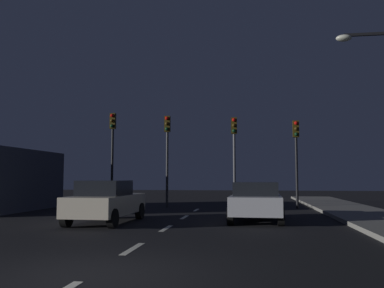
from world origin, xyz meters
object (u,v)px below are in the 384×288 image
car_stopped_ahead (256,201)px  car_adjacent_lane (106,201)px  traffic_signal_far_left (112,141)px  traffic_signal_center_right (234,144)px  traffic_signal_far_right (296,146)px  traffic_signal_center_left (167,143)px

car_stopped_ahead → car_adjacent_lane: bearing=-166.4°
car_adjacent_lane → traffic_signal_far_left: bearing=107.9°
traffic_signal_far_left → car_stopped_ahead: size_ratio=1.34×
traffic_signal_center_right → car_adjacent_lane: traffic_signal_center_right is taller
traffic_signal_center_right → traffic_signal_far_right: 3.32m
traffic_signal_far_right → car_stopped_ahead: size_ratio=1.19×
traffic_signal_center_right → car_stopped_ahead: size_ratio=1.25×
traffic_signal_far_right → car_stopped_ahead: traffic_signal_far_right is taller
traffic_signal_far_left → car_adjacent_lane: (2.57, -7.96, -2.94)m
traffic_signal_center_left → traffic_signal_center_right: (3.75, -0.00, -0.11)m
traffic_signal_far_left → traffic_signal_center_right: size_ratio=1.08×
traffic_signal_center_right → car_stopped_ahead: 7.26m
traffic_signal_far_right → car_adjacent_lane: traffic_signal_far_right is taller
traffic_signal_center_left → car_adjacent_lane: traffic_signal_center_left is taller
traffic_signal_far_right → car_adjacent_lane: (-7.69, -7.96, -2.53)m
traffic_signal_far_right → car_adjacent_lane: bearing=-134.0°
traffic_signal_center_left → traffic_signal_far_right: bearing=-0.0°
traffic_signal_far_left → traffic_signal_center_right: traffic_signal_far_left is taller
car_stopped_ahead → traffic_signal_center_left: bearing=125.7°
traffic_signal_center_right → traffic_signal_far_right: size_ratio=1.05×
traffic_signal_far_left → car_adjacent_lane: 8.87m
traffic_signal_far_left → traffic_signal_center_left: size_ratio=1.04×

